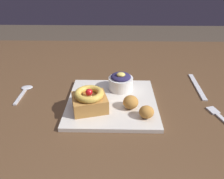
{
  "coord_description": "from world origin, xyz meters",
  "views": [
    {
      "loc": [
        -0.02,
        -0.64,
        1.11
      ],
      "look_at": [
        -0.03,
        -0.05,
        0.77
      ],
      "focal_mm": 34.81,
      "sensor_mm": 36.0,
      "label": 1
    }
  ],
  "objects_px": {
    "fritter_front": "(131,102)",
    "fritter_middle": "(146,112)",
    "cake_slice": "(90,100)",
    "knife": "(197,86)",
    "fork": "(221,117)",
    "front_plate": "(112,102)",
    "berry_ramekin": "(120,82)",
    "spoon": "(24,91)"
  },
  "relations": [
    {
      "from": "fork",
      "to": "knife",
      "type": "xyz_separation_m",
      "value": [
        -0.01,
        0.18,
        -0.0
      ]
    },
    {
      "from": "berry_ramekin",
      "to": "spoon",
      "type": "distance_m",
      "value": 0.33
    },
    {
      "from": "fork",
      "to": "knife",
      "type": "height_order",
      "value": "same"
    },
    {
      "from": "berry_ramekin",
      "to": "cake_slice",
      "type": "bearing_deg",
      "value": -127.64
    },
    {
      "from": "fritter_front",
      "to": "spoon",
      "type": "xyz_separation_m",
      "value": [
        -0.36,
        0.1,
        -0.03
      ]
    },
    {
      "from": "spoon",
      "to": "fork",
      "type": "bearing_deg",
      "value": -102.86
    },
    {
      "from": "front_plate",
      "to": "knife",
      "type": "xyz_separation_m",
      "value": [
        0.3,
        0.12,
        -0.0
      ]
    },
    {
      "from": "berry_ramekin",
      "to": "fritter_middle",
      "type": "distance_m",
      "value": 0.17
    },
    {
      "from": "cake_slice",
      "to": "fritter_front",
      "type": "relative_size",
      "value": 2.47
    },
    {
      "from": "spoon",
      "to": "fritter_front",
      "type": "bearing_deg",
      "value": -106.8
    },
    {
      "from": "fritter_front",
      "to": "berry_ramekin",
      "type": "bearing_deg",
      "value": 105.99
    },
    {
      "from": "fritter_middle",
      "to": "fork",
      "type": "bearing_deg",
      "value": 4.43
    },
    {
      "from": "fork",
      "to": "knife",
      "type": "bearing_deg",
      "value": -12.5
    },
    {
      "from": "front_plate",
      "to": "fritter_middle",
      "type": "distance_m",
      "value": 0.13
    },
    {
      "from": "fritter_front",
      "to": "fork",
      "type": "height_order",
      "value": "fritter_front"
    },
    {
      "from": "fritter_front",
      "to": "front_plate",
      "type": "bearing_deg",
      "value": 145.88
    },
    {
      "from": "front_plate",
      "to": "fork",
      "type": "relative_size",
      "value": 2.18
    },
    {
      "from": "fritter_front",
      "to": "fork",
      "type": "xyz_separation_m",
      "value": [
        0.26,
        -0.03,
        -0.03
      ]
    },
    {
      "from": "front_plate",
      "to": "cake_slice",
      "type": "bearing_deg",
      "value": -144.05
    },
    {
      "from": "fork",
      "to": "berry_ramekin",
      "type": "bearing_deg",
      "value": 49.3
    },
    {
      "from": "spoon",
      "to": "knife",
      "type": "relative_size",
      "value": 0.67
    },
    {
      "from": "fritter_front",
      "to": "fork",
      "type": "distance_m",
      "value": 0.26
    },
    {
      "from": "fritter_front",
      "to": "fork",
      "type": "bearing_deg",
      "value": -6.48
    },
    {
      "from": "knife",
      "to": "fritter_middle",
      "type": "bearing_deg",
      "value": 136.37
    },
    {
      "from": "cake_slice",
      "to": "berry_ramekin",
      "type": "height_order",
      "value": "same"
    },
    {
      "from": "cake_slice",
      "to": "berry_ramekin",
      "type": "bearing_deg",
      "value": 52.36
    },
    {
      "from": "front_plate",
      "to": "fritter_middle",
      "type": "height_order",
      "value": "fritter_middle"
    },
    {
      "from": "fritter_front",
      "to": "knife",
      "type": "xyz_separation_m",
      "value": [
        0.25,
        0.15,
        -0.03
      ]
    },
    {
      "from": "cake_slice",
      "to": "berry_ramekin",
      "type": "xyz_separation_m",
      "value": [
        0.09,
        0.11,
        -0.0
      ]
    },
    {
      "from": "cake_slice",
      "to": "knife",
      "type": "xyz_separation_m",
      "value": [
        0.37,
        0.16,
        -0.04
      ]
    },
    {
      "from": "fritter_front",
      "to": "fritter_middle",
      "type": "distance_m",
      "value": 0.06
    },
    {
      "from": "front_plate",
      "to": "fritter_middle",
      "type": "bearing_deg",
      "value": -40.81
    },
    {
      "from": "cake_slice",
      "to": "fork",
      "type": "distance_m",
      "value": 0.38
    },
    {
      "from": "knife",
      "to": "cake_slice",
      "type": "bearing_deg",
      "value": 116.13
    },
    {
      "from": "front_plate",
      "to": "cake_slice",
      "type": "relative_size",
      "value": 2.39
    },
    {
      "from": "cake_slice",
      "to": "fritter_middle",
      "type": "bearing_deg",
      "value": -13.25
    },
    {
      "from": "cake_slice",
      "to": "fork",
      "type": "bearing_deg",
      "value": -3.21
    },
    {
      "from": "fritter_front",
      "to": "fritter_middle",
      "type": "relative_size",
      "value": 1.12
    },
    {
      "from": "fork",
      "to": "spoon",
      "type": "relative_size",
      "value": 0.99
    },
    {
      "from": "front_plate",
      "to": "cake_slice",
      "type": "distance_m",
      "value": 0.09
    },
    {
      "from": "front_plate",
      "to": "fritter_middle",
      "type": "xyz_separation_m",
      "value": [
        0.1,
        -0.08,
        0.02
      ]
    },
    {
      "from": "fork",
      "to": "spoon",
      "type": "bearing_deg",
      "value": 62.48
    }
  ]
}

